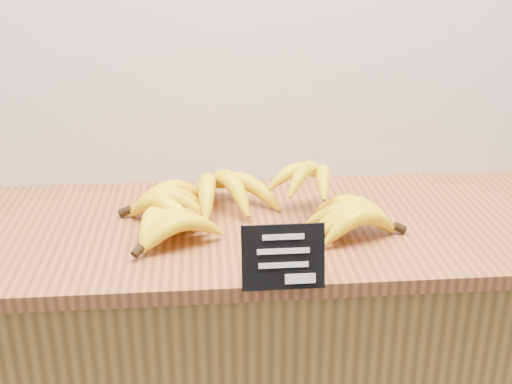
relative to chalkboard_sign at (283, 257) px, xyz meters
The scene contains 3 objects.
counter_top 0.28m from the chalkboard_sign, 96.14° to the left, with size 1.39×0.54×0.03m, color #95542E.
chalkboard_sign is the anchor object (origin of this frame).
banana_pile 0.28m from the chalkboard_sign, 99.81° to the left, with size 0.59×0.38×0.11m.
Camera 1 is at (-0.02, 1.51, 1.52)m, focal length 45.00 mm.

